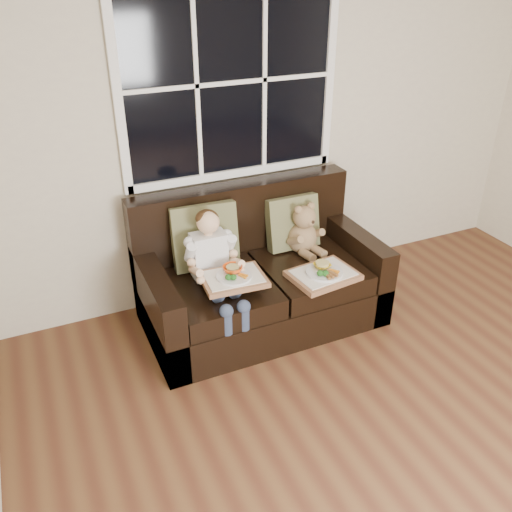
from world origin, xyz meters
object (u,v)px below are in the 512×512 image
loveseat (258,281)px  tray_left (233,277)px  tray_right (323,274)px  child (214,261)px  teddy_bear (304,232)px

loveseat → tray_left: bearing=-137.5°
loveseat → tray_right: (0.33, -0.35, 0.17)m
child → tray_right: child is taller
loveseat → tray_left: 0.50m
loveseat → tray_right: size_ratio=3.50×
child → tray_left: (0.07, -0.17, -0.05)m
tray_right → tray_left: bearing=166.9°
tray_left → tray_right: bearing=-2.1°
child → tray_right: size_ratio=1.60×
loveseat → tray_left: (-0.31, -0.28, 0.27)m
child → loveseat: bearing=16.9°
tray_left → loveseat: bearing=46.8°
teddy_bear → tray_left: 0.78m
teddy_bear → tray_left: (-0.70, -0.33, -0.03)m
teddy_bear → child: bearing=-178.9°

